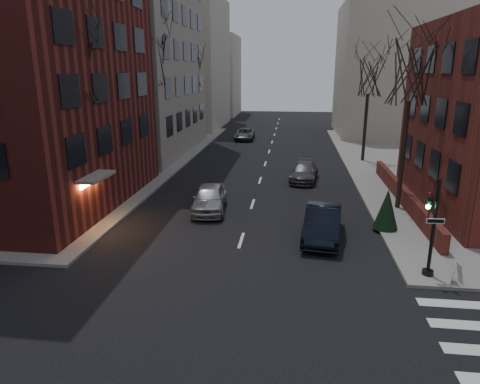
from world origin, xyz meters
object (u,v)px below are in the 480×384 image
car_lane_gray (304,172)px  parked_sedan (323,223)px  tree_left_a (75,63)px  streetlamp_near (144,127)px  tree_right_b (369,76)px  traffic_signal (431,234)px  car_lane_silver (209,198)px  car_lane_far (245,134)px  evergreen_shrub (387,209)px  tree_right_a (412,72)px  streetlamp_far (202,104)px  sandwich_board (456,272)px  tree_left_b (150,59)px  tree_left_c (192,71)px

car_lane_gray → parked_sedan: bearing=-79.7°
tree_left_a → streetlamp_near: (0.60, 8.00, -4.23)m
tree_right_b → streetlamp_near: 20.01m
traffic_signal → car_lane_silver: (-10.38, 7.37, -1.12)m
car_lane_gray → tree_left_a: bearing=-132.6°
traffic_signal → car_lane_silver: traffic_signal is taller
car_lane_far → evergreen_shrub: bearing=-71.3°
tree_right_a → streetlamp_far: (-17.00, 24.00, -3.79)m
streetlamp_near → evergreen_shrub: size_ratio=2.95×
sandwich_board → car_lane_far: bearing=108.0°
tree_right_a → car_lane_gray: 11.14m
tree_right_a → car_lane_far: tree_right_a is taller
streetlamp_near → parked_sedan: 15.68m
tree_left_b → car_lane_gray: size_ratio=2.32×
parked_sedan → evergreen_shrub: bearing=30.1°
tree_right_b → streetlamp_far: size_ratio=1.46×
car_lane_far → sandwich_board: car_lane_far is taller
tree_left_c → tree_left_b: bearing=-90.0°
tree_left_b → tree_right_b: 18.64m
tree_right_a → sandwich_board: bearing=-89.6°
tree_left_a → sandwich_board: bearing=-17.3°
traffic_signal → car_lane_gray: size_ratio=0.86×
tree_left_b → streetlamp_near: bearing=-81.5°
car_lane_gray → tree_left_c: bearing=134.7°
tree_left_c → sandwich_board: tree_left_c is taller
tree_left_b → car_lane_gray: tree_left_b is taller
tree_right_b → tree_right_a: bearing=-90.0°
tree_left_b → tree_left_c: size_ratio=1.11×
tree_left_a → tree_left_c: bearing=90.0°
streetlamp_near → car_lane_silver: size_ratio=1.35×
tree_left_b → car_lane_silver: bearing=-56.6°
streetlamp_far → tree_left_c: bearing=-106.7°
evergreen_shrub → streetlamp_far: bearing=119.2°
streetlamp_near → car_lane_far: streetlamp_near is taller
tree_left_c → car_lane_silver: (6.36, -23.64, -7.24)m
sandwich_board → streetlamp_near: bearing=140.3°
car_lane_gray → tree_right_a: bearing=-42.2°
traffic_signal → car_lane_silver: size_ratio=0.86×
car_lane_far → tree_left_b: bearing=-108.9°
tree_left_a → car_lane_gray: size_ratio=2.21×
tree_right_b → parked_sedan: tree_right_b is taller
traffic_signal → tree_left_b: size_ratio=0.37×
tree_left_c → tree_right_a: 28.17m
traffic_signal → evergreen_shrub: size_ratio=1.88×
tree_right_b → sandwich_board: tree_right_b is taller
tree_left_c → tree_right_b: 19.34m
streetlamp_near → car_lane_silver: bearing=-44.4°
tree_left_b → parked_sedan: (12.80, -13.23, -8.10)m
traffic_signal → streetlamp_far: 36.81m
car_lane_gray → tree_left_b: bearing=179.1°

